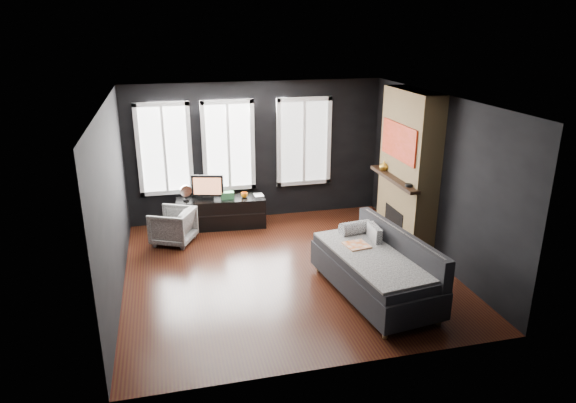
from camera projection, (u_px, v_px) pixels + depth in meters
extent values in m
plane|color=black|center=(286.00, 270.00, 8.19)|extent=(5.00, 5.00, 0.00)
plane|color=white|center=(286.00, 100.00, 7.30)|extent=(5.00, 5.00, 0.00)
cube|color=black|center=(256.00, 151.00, 10.04)|extent=(5.00, 0.02, 2.70)
cube|color=black|center=(113.00, 203.00, 7.19)|extent=(0.02, 5.00, 2.70)
cube|color=black|center=(436.00, 178.00, 8.30)|extent=(0.02, 5.00, 2.70)
cube|color=gray|center=(374.00, 238.00, 7.68)|extent=(0.11, 0.41, 0.41)
imported|color=white|center=(173.00, 224.00, 9.10)|extent=(0.86, 0.88, 0.69)
imported|color=orange|center=(244.00, 194.00, 9.77)|extent=(0.16, 0.14, 0.13)
imported|color=#C1B094|center=(254.00, 190.00, 9.84)|extent=(0.17, 0.03, 0.24)
cube|color=#387D46|center=(227.00, 195.00, 9.71)|extent=(0.24, 0.16, 0.13)
imported|color=gold|center=(384.00, 166.00, 9.18)|extent=(0.17, 0.18, 0.17)
cylinder|color=black|center=(409.00, 185.00, 8.28)|extent=(0.16, 0.16, 0.04)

